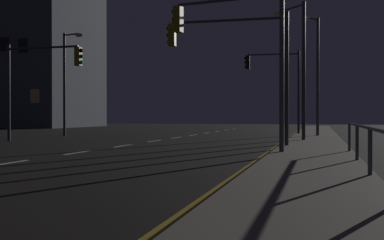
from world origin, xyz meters
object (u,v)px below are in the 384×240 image
Objects in this scene: street_lamp_far_end at (67,74)px; building_distant at (25,39)px; traffic_light_far_left at (276,75)px; street_lamp_corner at (299,57)px; traffic_light_far_right at (232,51)px; traffic_light_mid_right at (232,39)px; street_lamp_median at (315,65)px; traffic_light_overhead_east at (41,72)px.

street_lamp_far_end is 30.04m from building_distant.
street_lamp_corner reaches higher than traffic_light_far_left.
traffic_light_mid_right is at bearing -79.86° from traffic_light_far_right.
traffic_light_far_right is 0.79× the size of street_lamp_far_end.
street_lamp_median is at bearing 5.63° from street_lamp_far_end.
building_distant is (-35.10, 20.66, 6.49)m from street_lamp_median.
building_distant reaches higher than traffic_light_far_left.
street_lamp_median reaches higher than street_lamp_far_end.
building_distant reaches higher than traffic_light_mid_right.
traffic_light_overhead_east is 10.58m from traffic_light_far_right.
street_lamp_far_end is at bearing -49.48° from building_distant.
street_lamp_far_end is at bearing -174.37° from street_lamp_median.
traffic_light_far_left is at bearing 89.92° from traffic_light_mid_right.
traffic_light_mid_right is at bearing -24.69° from traffic_light_overhead_east.
street_lamp_corner is at bearing -99.00° from street_lamp_median.
traffic_light_overhead_east is at bearing -53.44° from building_distant.
traffic_light_mid_right is 0.76× the size of street_lamp_median.
street_lamp_median is (13.72, 8.17, 0.83)m from traffic_light_overhead_east.
traffic_light_far_left is 1.12× the size of traffic_light_overhead_east.
street_lamp_median is at bearing -51.70° from traffic_light_far_left.
traffic_light_far_left is 13.44m from traffic_light_far_right.
traffic_light_overhead_east is (-10.99, 5.05, -0.40)m from traffic_light_mid_right.
street_lamp_far_end is at bearing 109.75° from traffic_light_overhead_east.
street_lamp_corner is at bearing 63.27° from traffic_light_far_right.
building_distant reaches higher than street_lamp_median.
street_lamp_median reaches higher than traffic_light_mid_right.
street_lamp_corner is at bearing 76.74° from traffic_light_mid_right.
traffic_light_mid_right is at bearing -46.31° from building_distant.
street_lamp_median is 16.17m from street_lamp_far_end.
traffic_light_mid_right is at bearing -101.67° from street_lamp_median.
street_lamp_corner reaches higher than traffic_light_overhead_east.
traffic_light_far_right is 0.76× the size of street_lamp_median.
street_lamp_far_end reaches higher than traffic_light_overhead_east.
traffic_light_far_right is at bearing 100.14° from traffic_light_mid_right.
traffic_light_far_right is 5.61m from street_lamp_corner.
traffic_light_far_right is 44.69m from building_distant.
street_lamp_median is at bearing 71.68° from traffic_light_far_right.
traffic_light_mid_right is at bearing -103.26° from street_lamp_corner.
traffic_light_overhead_east is 15.99m from street_lamp_median.
traffic_light_mid_right reaches higher than traffic_light_overhead_east.
street_lamp_corner reaches higher than street_lamp_far_end.
traffic_light_overhead_east is 0.74× the size of street_lamp_corner.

